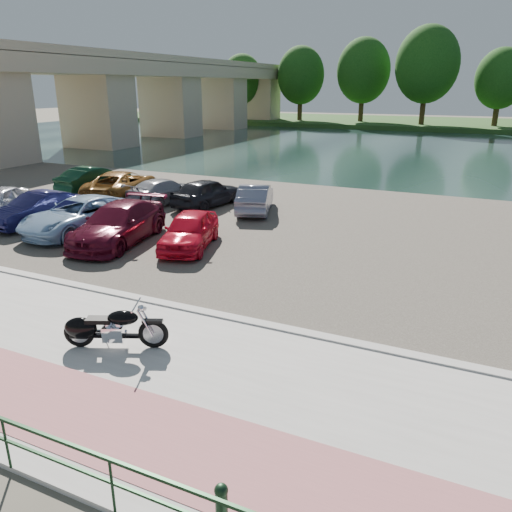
{
  "coord_description": "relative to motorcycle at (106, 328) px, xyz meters",
  "views": [
    {
      "loc": [
        5.97,
        -8.0,
        5.61
      ],
      "look_at": [
        0.44,
        3.95,
        1.1
      ],
      "focal_mm": 35.0,
      "sensor_mm": 36.0,
      "label": 1
    }
  ],
  "objects": [
    {
      "name": "car_5",
      "position": [
        -12.28,
        13.36,
        0.19
      ],
      "size": [
        2.02,
        4.44,
        1.41
      ],
      "primitive_type": "imported",
      "rotation": [
        0.0,
        0.0,
        3.02
      ],
      "color": "#0D321E",
      "rests_on": "parking_lot"
    },
    {
      "name": "pink_path",
      "position": [
        1.16,
        -2.05,
        -0.46
      ],
      "size": [
        60.0,
        2.0,
        0.01
      ],
      "primitive_type": "cube",
      "color": "#A85F64",
      "rests_on": "promenade"
    },
    {
      "name": "car_3",
      "position": [
        -5.01,
        6.52,
        0.2
      ],
      "size": [
        2.8,
        5.22,
        1.44
      ],
      "primitive_type": "imported",
      "rotation": [
        0.0,
        0.0,
        0.16
      ],
      "color": "#4F0B1E",
      "rests_on": "parking_lot"
    },
    {
      "name": "ground",
      "position": [
        1.16,
        0.45,
        -0.56
      ],
      "size": [
        200.0,
        200.0,
        0.0
      ],
      "primitive_type": "plane",
      "color": "#595447",
      "rests_on": "ground"
    },
    {
      "name": "car_8",
      "position": [
        -4.99,
        13.01,
        0.17
      ],
      "size": [
        2.28,
        4.25,
        1.37
      ],
      "primitive_type": "imported",
      "rotation": [
        0.0,
        0.0,
        2.97
      ],
      "color": "black",
      "rests_on": "parking_lot"
    },
    {
      "name": "promenade",
      "position": [
        1.16,
        -0.55,
        -0.51
      ],
      "size": [
        60.0,
        6.0,
        0.1
      ],
      "primitive_type": "cube",
      "color": "#ACA9A2",
      "rests_on": "ground"
    },
    {
      "name": "kerb",
      "position": [
        1.16,
        2.45,
        -0.49
      ],
      "size": [
        60.0,
        0.3,
        0.14
      ],
      "primitive_type": "cube",
      "color": "#ACA9A2",
      "rests_on": "ground"
    },
    {
      "name": "far_trees",
      "position": [
        5.52,
        66.25,
        6.93
      ],
      "size": [
        70.25,
        10.68,
        12.52
      ],
      "color": "#392A15",
      "rests_on": "far_bank"
    },
    {
      "name": "car_2",
      "position": [
        -7.29,
        6.95,
        0.17
      ],
      "size": [
        2.8,
        5.18,
        1.38
      ],
      "primitive_type": "imported",
      "rotation": [
        0.0,
        0.0,
        -0.11
      ],
      "color": "#95B7D9",
      "rests_on": "parking_lot"
    },
    {
      "name": "parking_lot",
      "position": [
        1.16,
        11.45,
        -0.54
      ],
      "size": [
        60.0,
        18.0,
        0.04
      ],
      "primitive_type": "cube",
      "color": "#403B34",
      "rests_on": "ground"
    },
    {
      "name": "far_bank",
      "position": [
        1.16,
        72.45,
        -0.26
      ],
      "size": [
        120.0,
        24.0,
        0.6
      ],
      "primitive_type": "cube",
      "color": "#234518",
      "rests_on": "ground"
    },
    {
      "name": "bridge",
      "position": [
        -26.84,
        41.48,
        4.96
      ],
      "size": [
        7.0,
        56.0,
        8.55
      ],
      "color": "#C8AB8B",
      "rests_on": "ground"
    },
    {
      "name": "car_9",
      "position": [
        -2.42,
        12.98,
        0.13
      ],
      "size": [
        2.54,
        4.16,
        1.29
      ],
      "primitive_type": "imported",
      "rotation": [
        0.0,
        0.0,
        3.46
      ],
      "color": "slate",
      "rests_on": "parking_lot"
    },
    {
      "name": "car_7",
      "position": [
        -7.32,
        12.72,
        0.09
      ],
      "size": [
        2.3,
        4.43,
        1.23
      ],
      "primitive_type": "imported",
      "rotation": [
        0.0,
        0.0,
        3.0
      ],
      "color": "gray",
      "rests_on": "parking_lot"
    },
    {
      "name": "river",
      "position": [
        1.16,
        40.45,
        -0.56
      ],
      "size": [
        120.0,
        40.0,
        0.0
      ],
      "primitive_type": "cube",
      "color": "#1B302D",
      "rests_on": "ground"
    },
    {
      "name": "car_6",
      "position": [
        -9.93,
        12.74,
        0.19
      ],
      "size": [
        3.59,
        5.58,
        1.43
      ],
      "primitive_type": "imported",
      "rotation": [
        0.0,
        0.0,
        3.39
      ],
      "color": "brown",
      "rests_on": "parking_lot"
    },
    {
      "name": "car_1",
      "position": [
        -9.74,
        7.12,
        0.15
      ],
      "size": [
        1.81,
        4.19,
        1.34
      ],
      "primitive_type": "imported",
      "rotation": [
        0.0,
        0.0,
        -0.1
      ],
      "color": "#151440",
      "rests_on": "parking_lot"
    },
    {
      "name": "car_4",
      "position": [
        -2.28,
        7.09,
        0.13
      ],
      "size": [
        2.55,
        4.1,
        1.3
      ],
      "primitive_type": "imported",
      "rotation": [
        0.0,
        0.0,
        0.28
      ],
      "color": "red",
      "rests_on": "parking_lot"
    },
    {
      "name": "motorcycle",
      "position": [
        0.0,
        0.0,
        0.0
      ],
      "size": [
        2.2,
        1.16,
        1.05
      ],
      "rotation": [
        0.0,
        0.0,
        0.41
      ],
      "color": "black",
      "rests_on": "promenade"
    },
    {
      "name": "railing",
      "position": [
        1.16,
        -3.55,
        0.23
      ],
      "size": [
        24.04,
        0.05,
        0.9
      ],
      "color": "black",
      "rests_on": "promenade"
    }
  ]
}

